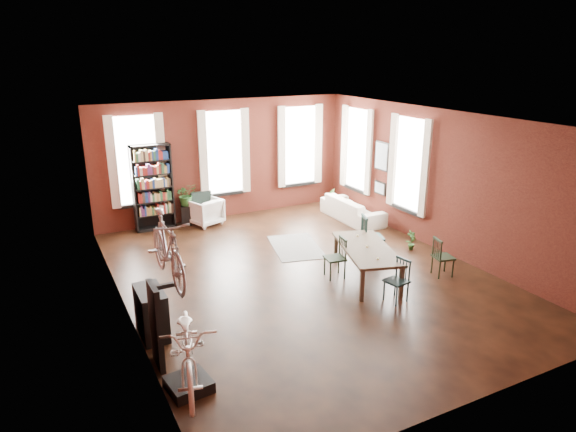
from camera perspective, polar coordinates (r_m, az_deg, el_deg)
room at (r=10.56m, az=1.38°, el=5.48°), size 9.00×9.04×3.22m
dining_table at (r=10.46m, az=8.68°, el=-5.21°), size 1.46×2.18×0.68m
dining_chair_a at (r=9.64m, az=11.96°, el=-7.07°), size 0.43×0.43×0.81m
dining_chair_b at (r=10.43m, az=5.23°, el=-4.67°), size 0.44×0.44×0.83m
dining_chair_c at (r=10.94m, az=16.87°, el=-4.37°), size 0.45×0.45×0.81m
dining_chair_d at (r=11.46m, az=9.34°, el=-2.32°), size 0.58×0.58×0.98m
bookshelf at (r=13.44m, az=-14.80°, el=3.07°), size 1.00×0.32×2.20m
white_armchair at (r=13.71m, az=-9.20°, el=0.64°), size 0.95×0.92×0.78m
cream_sofa at (r=14.01m, az=7.19°, el=1.19°), size 0.61×2.08×0.81m
striped_rug at (r=12.09m, az=0.88°, el=-3.44°), size 1.43×1.90×0.01m
bike_trainer at (r=7.48m, az=-10.98°, el=-17.89°), size 0.61×0.61×0.16m
bike_wall_rack at (r=7.74m, az=-14.46°, el=-11.79°), size 0.16×0.60×1.30m
console_table at (r=8.66m, az=-14.94°, el=-10.35°), size 0.40×0.80×0.80m
plant_stand at (r=13.81m, az=-11.22°, el=0.09°), size 0.32×0.32×0.52m
plant_by_sofa at (r=14.69m, az=4.52°, el=1.05°), size 0.40×0.70×0.31m
plant_small at (r=12.24m, az=13.48°, el=-3.29°), size 0.32×0.50×0.17m
bicycle_floor at (r=6.90m, az=-11.21°, el=-10.77°), size 0.92×1.17×1.97m
bicycle_hung at (r=7.19m, az=-13.44°, el=-1.10°), size 0.47×1.00×1.66m
plant_on_stand at (r=13.70m, az=-11.24°, el=2.09°), size 0.61×0.66×0.46m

